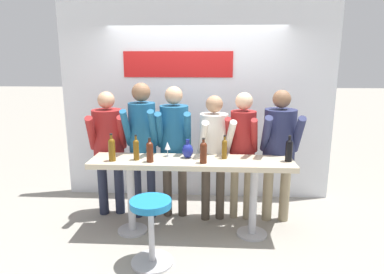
{
  "coord_description": "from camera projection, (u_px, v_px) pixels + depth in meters",
  "views": [
    {
      "loc": [
        0.22,
        -3.76,
        2.08
      ],
      "look_at": [
        0.0,
        0.07,
        1.17
      ],
      "focal_mm": 32.0,
      "sensor_mm": 36.0,
      "label": 1
    }
  ],
  "objects": [
    {
      "name": "ground_plane",
      "position": [
        192.0,
        233.0,
        4.14
      ],
      "size": [
        40.0,
        40.0,
        0.0
      ],
      "primitive_type": "plane",
      "color": "gray"
    },
    {
      "name": "wine_bottle_5",
      "position": [
        112.0,
        148.0,
        3.85
      ],
      "size": [
        0.08,
        0.08,
        0.32
      ],
      "color": "brown",
      "rests_on": "tasting_table"
    },
    {
      "name": "wine_bottle_0",
      "position": [
        224.0,
        148.0,
        3.94
      ],
      "size": [
        0.06,
        0.06,
        0.28
      ],
      "color": "brown",
      "rests_on": "tasting_table"
    },
    {
      "name": "person_center",
      "position": [
        214.0,
        145.0,
        4.27
      ],
      "size": [
        0.48,
        0.58,
        1.62
      ],
      "rotation": [
        0.0,
        0.0,
        0.21
      ],
      "color": "#473D33",
      "rests_on": "ground_plane"
    },
    {
      "name": "wine_bottle_1",
      "position": [
        289.0,
        149.0,
        3.84
      ],
      "size": [
        0.08,
        0.08,
        0.3
      ],
      "color": "black",
      "rests_on": "tasting_table"
    },
    {
      "name": "person_far_left",
      "position": [
        108.0,
        141.0,
        4.42
      ],
      "size": [
        0.53,
        0.61,
        1.65
      ],
      "rotation": [
        0.0,
        0.0,
        0.2
      ],
      "color": "#23283D",
      "rests_on": "ground_plane"
    },
    {
      "name": "person_center_right",
      "position": [
        243.0,
        142.0,
        4.29
      ],
      "size": [
        0.44,
        0.55,
        1.66
      ],
      "rotation": [
        0.0,
        0.0,
        -0.18
      ],
      "color": "gray",
      "rests_on": "ground_plane"
    },
    {
      "name": "decorative_vase",
      "position": [
        188.0,
        150.0,
        3.98
      ],
      "size": [
        0.13,
        0.13,
        0.22
      ],
      "color": "navy",
      "rests_on": "tasting_table"
    },
    {
      "name": "wine_bottle_3",
      "position": [
        150.0,
        151.0,
        3.82
      ],
      "size": [
        0.08,
        0.08,
        0.28
      ],
      "color": "#4C1E0F",
      "rests_on": "tasting_table"
    },
    {
      "name": "wine_bottle_2",
      "position": [
        136.0,
        149.0,
        3.89
      ],
      "size": [
        0.07,
        0.07,
        0.29
      ],
      "color": "brown",
      "rests_on": "tasting_table"
    },
    {
      "name": "bar_stool",
      "position": [
        151.0,
        222.0,
        3.43
      ],
      "size": [
        0.44,
        0.44,
        0.7
      ],
      "color": "#B2B2B7",
      "rests_on": "ground_plane"
    },
    {
      "name": "person_right",
      "position": [
        279.0,
        143.0,
        4.22
      ],
      "size": [
        0.47,
        0.56,
        1.69
      ],
      "rotation": [
        0.0,
        0.0,
        -0.02
      ],
      "color": "gray",
      "rests_on": "ground_plane"
    },
    {
      "name": "person_center_left",
      "position": [
        174.0,
        138.0,
        4.36
      ],
      "size": [
        0.45,
        0.56,
        1.72
      ],
      "rotation": [
        0.0,
        0.0,
        0.05
      ],
      "color": "#473D33",
      "rests_on": "ground_plane"
    },
    {
      "name": "person_left",
      "position": [
        142.0,
        136.0,
        4.3
      ],
      "size": [
        0.41,
        0.54,
        1.77
      ],
      "rotation": [
        0.0,
        0.0,
        0.02
      ],
      "color": "#23283D",
      "rests_on": "ground_plane"
    },
    {
      "name": "wine_glass_0",
      "position": [
        167.0,
        146.0,
        4.03
      ],
      "size": [
        0.07,
        0.07,
        0.18
      ],
      "color": "silver",
      "rests_on": "tasting_table"
    },
    {
      "name": "tasting_table",
      "position": [
        192.0,
        173.0,
        3.97
      ],
      "size": [
        2.33,
        0.49,
        0.92
      ],
      "color": "beige",
      "rests_on": "ground_plane"
    },
    {
      "name": "wine_bottle_4",
      "position": [
        203.0,
        151.0,
        3.77
      ],
      "size": [
        0.08,
        0.08,
        0.29
      ],
      "color": "#4C1E0F",
      "rests_on": "tasting_table"
    },
    {
      "name": "back_wall",
      "position": [
        196.0,
        100.0,
        4.98
      ],
      "size": [
        3.93,
        0.12,
        2.9
      ],
      "color": "silver",
      "rests_on": "ground_plane"
    }
  ]
}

